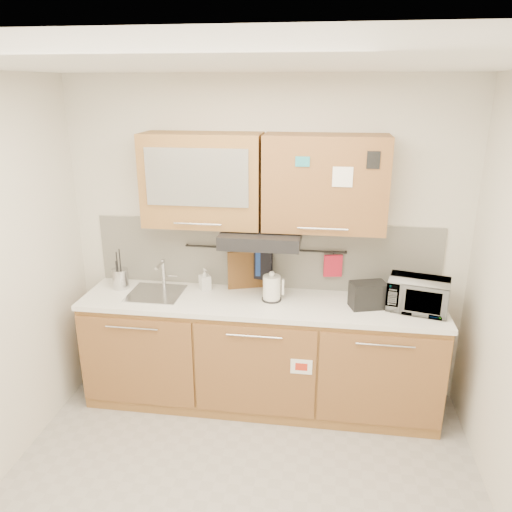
% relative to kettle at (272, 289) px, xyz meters
% --- Properties ---
extents(ceiling, '(3.20, 3.20, 0.00)m').
position_rel_kettle_xyz_m(ceiling, '(-0.09, -1.22, 1.58)').
color(ceiling, white).
rests_on(ceiling, wall_back).
extents(wall_back, '(3.20, 0.00, 3.20)m').
position_rel_kettle_xyz_m(wall_back, '(-0.09, 0.28, 0.28)').
color(wall_back, silver).
rests_on(wall_back, ground).
extents(base_cabinet, '(2.80, 0.64, 0.88)m').
position_rel_kettle_xyz_m(base_cabinet, '(-0.09, -0.02, -0.61)').
color(base_cabinet, '#A17339').
rests_on(base_cabinet, floor).
extents(countertop, '(2.82, 0.62, 0.04)m').
position_rel_kettle_xyz_m(countertop, '(-0.09, -0.03, -0.12)').
color(countertop, white).
rests_on(countertop, base_cabinet).
extents(backsplash, '(2.80, 0.02, 0.56)m').
position_rel_kettle_xyz_m(backsplash, '(-0.09, 0.27, 0.18)').
color(backsplash, silver).
rests_on(backsplash, countertop).
extents(upper_cabinets, '(1.82, 0.37, 0.70)m').
position_rel_kettle_xyz_m(upper_cabinets, '(-0.09, 0.11, 0.82)').
color(upper_cabinets, '#A17339').
rests_on(upper_cabinets, wall_back).
extents(range_hood, '(0.60, 0.46, 0.10)m').
position_rel_kettle_xyz_m(range_hood, '(-0.09, 0.03, 0.40)').
color(range_hood, black).
rests_on(range_hood, upper_cabinets).
extents(sink, '(0.42, 0.40, 0.26)m').
position_rel_kettle_xyz_m(sink, '(-0.94, -0.01, -0.09)').
color(sink, silver).
rests_on(sink, countertop).
extents(utensil_rail, '(1.30, 0.02, 0.02)m').
position_rel_kettle_xyz_m(utensil_rail, '(-0.09, 0.23, 0.24)').
color(utensil_rail, black).
rests_on(utensil_rail, backsplash).
extents(utensil_crock, '(0.17, 0.17, 0.33)m').
position_rel_kettle_xyz_m(utensil_crock, '(-1.26, 0.07, -0.01)').
color(utensil_crock, '#BCBCC1').
rests_on(utensil_crock, countertop).
extents(kettle, '(0.18, 0.16, 0.24)m').
position_rel_kettle_xyz_m(kettle, '(0.00, 0.00, 0.00)').
color(kettle, white).
rests_on(kettle, countertop).
extents(toaster, '(0.29, 0.22, 0.20)m').
position_rel_kettle_xyz_m(toaster, '(0.73, -0.03, 0.01)').
color(toaster, black).
rests_on(toaster, countertop).
extents(microwave, '(0.49, 0.39, 0.24)m').
position_rel_kettle_xyz_m(microwave, '(1.09, -0.02, 0.02)').
color(microwave, '#999999').
rests_on(microwave, countertop).
extents(soap_bottle, '(0.12, 0.12, 0.18)m').
position_rel_kettle_xyz_m(soap_bottle, '(-0.57, 0.13, -0.00)').
color(soap_bottle, '#999999').
rests_on(soap_bottle, countertop).
extents(cutting_board, '(0.32, 0.13, 0.41)m').
position_rel_kettle_xyz_m(cutting_board, '(-0.22, 0.22, 0.02)').
color(cutting_board, brown).
rests_on(cutting_board, utensil_rail).
extents(oven_mitt, '(0.12, 0.04, 0.21)m').
position_rel_kettle_xyz_m(oven_mitt, '(-0.10, 0.22, 0.12)').
color(oven_mitt, navy).
rests_on(oven_mitt, utensil_rail).
extents(dark_pouch, '(0.16, 0.08, 0.24)m').
position_rel_kettle_xyz_m(dark_pouch, '(-0.10, 0.22, 0.11)').
color(dark_pouch, black).
rests_on(dark_pouch, utensil_rail).
extents(pot_holder, '(0.15, 0.05, 0.18)m').
position_rel_kettle_xyz_m(pot_holder, '(0.46, 0.22, 0.14)').
color(pot_holder, '#AE172B').
rests_on(pot_holder, utensil_rail).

